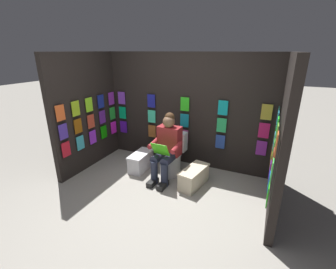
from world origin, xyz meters
The scene contains 8 objects.
ground_plane centered at (0.00, 0.00, 0.00)m, with size 30.00×30.00×0.00m, color #9E998E.
display_wall_back centered at (0.00, -1.71, 1.08)m, with size 3.38×0.14×2.16m.
display_wall_left centered at (-1.69, -0.83, 1.08)m, with size 0.14×1.66×2.16m.
display_wall_right centered at (1.69, -0.83, 1.08)m, with size 0.14×1.66×2.16m.
toilet centered at (0.05, -1.16, 0.33)m, with size 0.41×0.56×0.77m.
person_reading centered at (0.06, -0.94, 0.60)m, with size 0.54×0.70×1.19m.
comic_longbox_near centered at (-0.47, -0.89, 0.16)m, with size 0.39×0.68×0.33m.
comic_longbox_far centered at (0.66, -1.03, 0.17)m, with size 0.28×0.59×0.33m.
Camera 1 is at (-1.51, 2.43, 2.18)m, focal length 24.85 mm.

